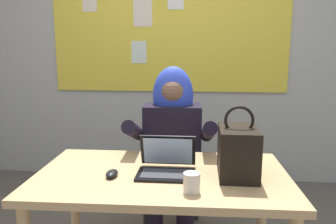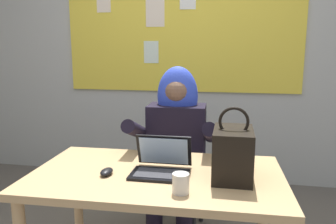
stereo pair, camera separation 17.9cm
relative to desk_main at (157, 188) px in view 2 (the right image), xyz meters
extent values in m
cube|color=#B2B2AD|center=(-0.14, 1.78, 0.83)|extent=(5.74, 0.10, 2.92)
cube|color=yellow|center=(-0.14, 1.72, 0.92)|extent=(2.40, 0.02, 1.20)
cube|color=#F4E0C6|center=(-0.95, 1.71, 1.23)|extent=(0.15, 0.01, 0.20)
cube|color=white|center=(-0.44, 1.71, 0.73)|extent=(0.16, 0.01, 0.23)
cube|color=#F4E0C6|center=(-0.40, 1.71, 1.12)|extent=(0.19, 0.01, 0.28)
cube|color=tan|center=(0.00, 0.00, 0.07)|extent=(1.39, 0.81, 0.04)
cylinder|color=tan|center=(-0.63, 0.31, -0.29)|extent=(0.06, 0.06, 0.67)
cylinder|color=tan|center=(0.61, 0.35, -0.29)|extent=(0.06, 0.06, 0.67)
cube|color=#2D3347|center=(0.00, 0.67, -0.19)|extent=(0.45, 0.45, 0.04)
cube|color=#2D3347|center=(0.01, 0.86, 0.05)|extent=(0.38, 0.07, 0.45)
cylinder|color=#262628|center=(0.16, 0.48, -0.42)|extent=(0.04, 0.04, 0.42)
cylinder|color=#262628|center=(-0.18, 0.51, -0.42)|extent=(0.04, 0.04, 0.42)
cylinder|color=#262628|center=(0.18, 0.82, -0.42)|extent=(0.04, 0.04, 0.42)
cylinder|color=#262628|center=(-0.16, 0.85, -0.42)|extent=(0.04, 0.04, 0.42)
cylinder|color=black|center=(-0.09, 0.31, -0.40)|extent=(0.11, 0.11, 0.46)
cylinder|color=black|center=(0.11, 0.48, -0.14)|extent=(0.17, 0.43, 0.15)
cylinder|color=black|center=(-0.09, 0.47, -0.14)|extent=(0.17, 0.43, 0.15)
cube|color=black|center=(0.00, 0.69, 0.09)|extent=(0.43, 0.27, 0.52)
cylinder|color=black|center=(0.26, 0.47, 0.20)|extent=(0.11, 0.47, 0.24)
cylinder|color=black|center=(-0.24, 0.45, 0.20)|extent=(0.11, 0.47, 0.24)
sphere|color=brown|center=(0.00, 0.69, 0.45)|extent=(0.20, 0.20, 0.20)
ellipsoid|color=blue|center=(0.00, 0.72, 0.41)|extent=(0.31, 0.23, 0.44)
cube|color=black|center=(0.03, -0.04, 0.09)|extent=(0.31, 0.19, 0.01)
cube|color=#333338|center=(0.03, -0.04, 0.10)|extent=(0.26, 0.14, 0.00)
cube|color=black|center=(0.02, 0.08, 0.19)|extent=(0.31, 0.07, 0.18)
cube|color=#99B7E0|center=(0.02, 0.07, 0.19)|extent=(0.27, 0.06, 0.16)
ellipsoid|color=black|center=(-0.26, -0.08, 0.10)|extent=(0.06, 0.11, 0.03)
cube|color=black|center=(0.40, 0.01, 0.22)|extent=(0.20, 0.30, 0.26)
torus|color=black|center=(0.40, 0.01, 0.39)|extent=(0.16, 0.02, 0.16)
cylinder|color=silver|center=(0.17, -0.23, 0.13)|extent=(0.08, 0.08, 0.09)
camera|label=1|loc=(0.21, -1.69, 0.74)|focal=35.16mm
camera|label=2|loc=(0.38, -1.66, 0.74)|focal=35.16mm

